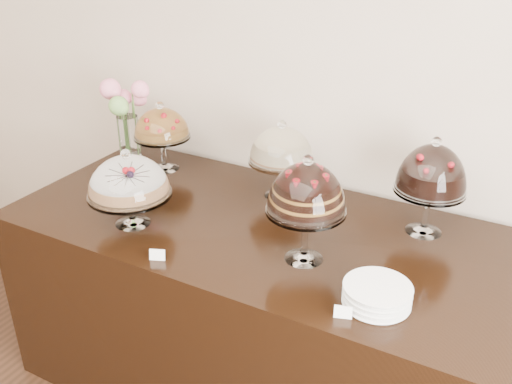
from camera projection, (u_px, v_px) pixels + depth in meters
The scene contains 11 objects.
wall_back at pixel (289, 54), 2.65m from camera, with size 5.00×0.04×3.00m, color beige.
display_counter at pixel (261, 310), 2.62m from camera, with size 2.20×1.00×0.90m, color black.
cake_stand_sugar_sponge at pixel (128, 180), 2.35m from camera, with size 0.35×0.35×0.34m.
cake_stand_choco_layer at pixel (307, 192), 2.06m from camera, with size 0.30×0.30×0.43m.
cake_stand_cheesecake at pixel (281, 148), 2.57m from camera, with size 0.30×0.30×0.37m.
cake_stand_dark_choco at pixel (432, 173), 2.26m from camera, with size 0.29×0.29×0.42m.
cake_stand_fruit_tart at pixel (161, 126), 2.85m from camera, with size 0.29×0.29×0.36m.
flower_vase at pixel (126, 114), 2.92m from camera, with size 0.26×0.25×0.45m.
plate_stack at pixel (377, 295), 1.92m from camera, with size 0.23×0.23×0.07m.
price_card_left at pixel (157, 255), 2.17m from camera, with size 0.06×0.01×0.04m, color white.
price_card_right at pixel (343, 312), 1.86m from camera, with size 0.06×0.01×0.04m, color white.
Camera 1 is at (1.14, 0.60, 2.10)m, focal length 40.00 mm.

